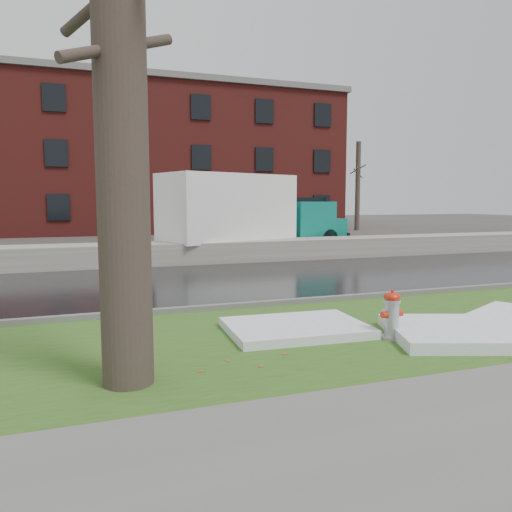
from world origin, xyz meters
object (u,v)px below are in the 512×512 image
object	(u,v)px
fire_hydrant	(392,313)
worker	(181,220)
box_truck	(249,214)
tree	(119,55)

from	to	relation	value
fire_hydrant	worker	xyz separation A→B (m)	(-1.13, 10.54, 1.08)
worker	box_truck	bearing A→B (deg)	-133.82
fire_hydrant	worker	distance (m)	10.65
tree	worker	bearing A→B (deg)	75.46
tree	worker	world-z (taller)	tree
fire_hydrant	worker	size ratio (longest dim) A/B	0.49
tree	box_truck	bearing A→B (deg)	65.06
worker	tree	bearing A→B (deg)	96.54
fire_hydrant	worker	bearing A→B (deg)	91.91
fire_hydrant	box_truck	size ratio (longest dim) A/B	0.08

